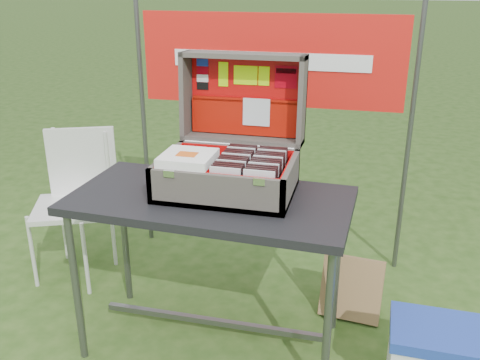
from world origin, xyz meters
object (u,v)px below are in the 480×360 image
(table, at_px, (212,273))
(suitcase, at_px, (230,127))
(chair, at_px, (70,209))
(cardboard_box, at_px, (352,288))

(table, distance_m, suitcase, 0.73)
(table, relative_size, suitcase, 2.09)
(chair, bearing_deg, table, -44.94)
(chair, distance_m, cardboard_box, 1.72)
(cardboard_box, bearing_deg, table, -142.99)
(chair, xyz_separation_m, cardboard_box, (1.70, -0.02, -0.28))
(suitcase, height_order, cardboard_box, suitcase)
(table, bearing_deg, cardboard_box, 33.12)
(table, bearing_deg, suitcase, 66.29)
(cardboard_box, bearing_deg, chair, -174.24)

